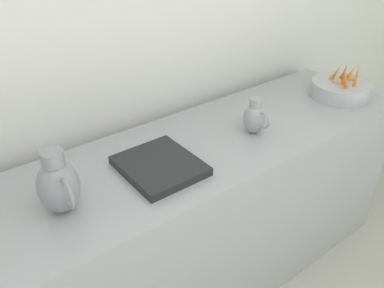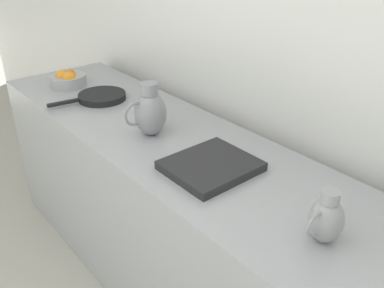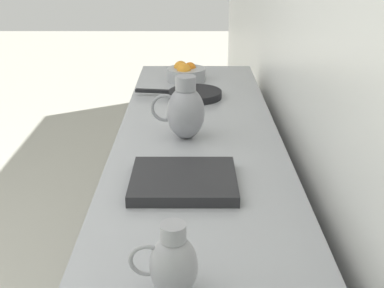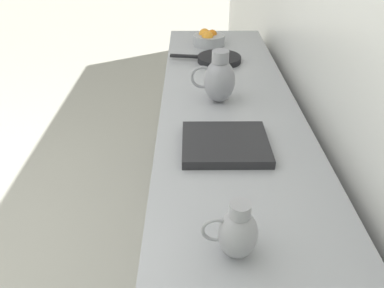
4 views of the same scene
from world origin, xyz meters
The scene contains 5 objects.
prep_counter centered at (-1.51, -0.18, 0.46)m, with size 0.66×3.08×0.93m, color #9EA0A5.
vegetable_colander centered at (-1.44, 1.14, 0.98)m, with size 0.33×0.33×0.22m.
metal_pitcher_tall centered at (-1.45, -0.51, 1.04)m, with size 0.21×0.15×0.25m.
metal_pitcher_short centered at (-1.44, 0.45, 1.01)m, with size 0.15×0.11×0.18m.
counter_sink_basin centered at (-1.46, -0.09, 0.95)m, with size 0.34×0.30×0.04m, color #232326.
Camera 1 is at (-0.29, -0.81, 1.89)m, focal length 36.87 mm.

